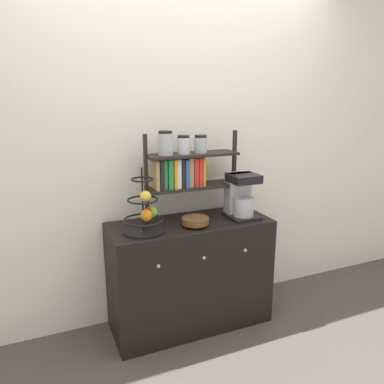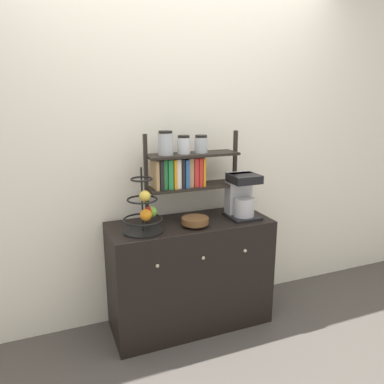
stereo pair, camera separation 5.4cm
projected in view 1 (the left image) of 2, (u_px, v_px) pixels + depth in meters
The scene contains 7 objects.
ground_plane at pixel (203, 339), 2.61m from camera, with size 12.00×12.00×0.00m, color #47423D.
wall_back at pixel (175, 145), 2.73m from camera, with size 7.00×0.05×2.60m, color silver.
sideboard at pixel (190, 274), 2.71m from camera, with size 1.14×0.47×0.79m.
coffee_maker at pixel (241, 195), 2.70m from camera, with size 0.21×0.24×0.32m.
fruit_stand at pixel (145, 212), 2.39m from camera, with size 0.26×0.26×0.43m.
wooden_bowl at pixel (195, 221), 2.52m from camera, with size 0.18×0.18×0.06m.
shelf_hutch at pixel (183, 166), 2.58m from camera, with size 0.69×0.20×0.63m.
Camera 1 is at (-0.97, -2.06, 1.65)m, focal length 35.00 mm.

